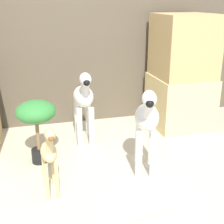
% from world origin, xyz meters
% --- Properties ---
extents(ground_plane, '(14.00, 14.00, 0.00)m').
position_xyz_m(ground_plane, '(0.00, 0.00, 0.00)').
color(ground_plane, beige).
extents(wall_back, '(6.40, 0.08, 2.20)m').
position_xyz_m(wall_back, '(0.00, 1.43, 1.10)').
color(wall_back, brown).
rests_on(wall_back, ground_plane).
extents(rock_pillar_right, '(0.58, 0.60, 1.17)m').
position_xyz_m(rock_pillar_right, '(1.07, 1.01, 0.57)').
color(rock_pillar_right, '#DBC184').
rests_on(rock_pillar_right, ground_plane).
extents(zebra_right, '(0.28, 0.48, 0.72)m').
position_xyz_m(zebra_right, '(0.37, 0.17, 0.43)').
color(zebra_right, white).
rests_on(zebra_right, ground_plane).
extents(zebra_left, '(0.20, 0.48, 0.72)m').
position_xyz_m(zebra_left, '(0.00, 0.83, 0.43)').
color(zebra_left, white).
rests_on(zebra_left, ground_plane).
extents(giraffe_figurine, '(0.12, 0.36, 0.55)m').
position_xyz_m(giraffe_figurine, '(-0.38, 0.06, 0.33)').
color(giraffe_figurine, '#E0C184').
rests_on(giraffe_figurine, ground_plane).
extents(potted_palm_front, '(0.32, 0.32, 0.54)m').
position_xyz_m(potted_palm_front, '(-0.44, 0.55, 0.41)').
color(potted_palm_front, black).
rests_on(potted_palm_front, ground_plane).
extents(surfboard, '(0.93, 0.38, 0.07)m').
position_xyz_m(surfboard, '(0.06, -0.30, 0.01)').
color(surfboard, silver).
rests_on(surfboard, ground_plane).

